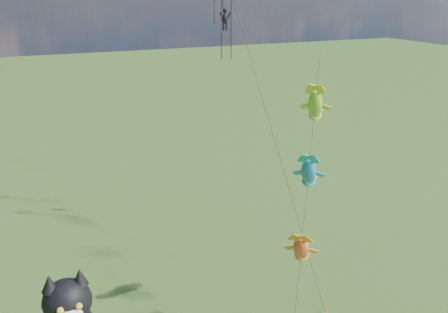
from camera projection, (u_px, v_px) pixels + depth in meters
name	position (u px, v px, depth m)	size (l,w,h in m)	color
fish_windsock_rig	(305.00, 210.00, 26.47)	(9.75, 12.79, 16.82)	brown
parafoil_rig	(227.00, 8.00, 39.43)	(1.80, 17.53, 25.57)	brown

